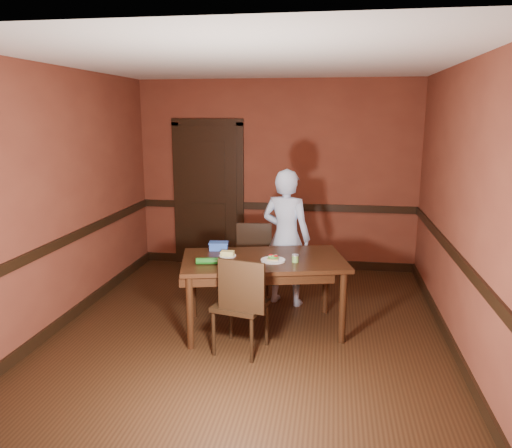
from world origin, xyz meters
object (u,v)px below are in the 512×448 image
(dining_table, at_px, (263,294))
(chair_far, at_px, (251,264))
(person, at_px, (286,238))
(sandwich_plate, at_px, (273,259))
(cheese_saucer, at_px, (228,254))
(chair_near, at_px, (240,303))
(food_tub, at_px, (219,246))
(sauce_jar, at_px, (295,258))

(dining_table, bearing_deg, chair_far, 95.19)
(chair_far, xyz_separation_m, person, (0.42, 0.00, 0.34))
(sandwich_plate, xyz_separation_m, cheese_saucer, (-0.49, 0.10, 0.00))
(person, distance_m, cheese_saucer, 0.93)
(chair_near, bearing_deg, food_tub, -50.35)
(sandwich_plate, relative_size, sauce_jar, 3.13)
(dining_table, distance_m, cheese_saucer, 0.56)
(chair_far, distance_m, sauce_jar, 1.11)
(chair_far, distance_m, sandwich_plate, 1.00)
(dining_table, bearing_deg, cheese_saucer, 163.76)
(food_tub, bearing_deg, sauce_jar, -29.37)
(sandwich_plate, relative_size, cheese_saucer, 1.39)
(sauce_jar, bearing_deg, chair_far, 124.49)
(chair_far, relative_size, food_tub, 4.11)
(chair_far, distance_m, cheese_saucer, 0.84)
(person, xyz_separation_m, food_tub, (-0.68, -0.53, 0.01))
(chair_far, distance_m, person, 0.54)
(sandwich_plate, height_order, food_tub, food_tub)
(cheese_saucer, bearing_deg, sauce_jar, -8.40)
(dining_table, distance_m, food_tub, 0.72)
(person, xyz_separation_m, sandwich_plate, (-0.05, -0.86, -0.01))
(chair_far, height_order, chair_near, chair_near)
(dining_table, distance_m, chair_far, 0.83)
(sandwich_plate, bearing_deg, sauce_jar, -1.70)
(person, bearing_deg, chair_far, 16.00)
(chair_far, distance_m, food_tub, 0.69)
(chair_near, bearing_deg, sandwich_plate, -107.28)
(sandwich_plate, relative_size, food_tub, 1.10)
(dining_table, relative_size, sandwich_plate, 6.67)
(person, xyz_separation_m, cheese_saucer, (-0.54, -0.76, -0.01))
(chair_far, height_order, food_tub, chair_far)
(sauce_jar, distance_m, cheese_saucer, 0.72)
(chair_near, relative_size, person, 0.59)
(dining_table, relative_size, sauce_jar, 20.83)
(person, bearing_deg, sandwich_plate, 102.71)
(dining_table, bearing_deg, sauce_jar, -28.45)
(chair_far, bearing_deg, chair_near, -88.45)
(chair_near, bearing_deg, chair_far, -71.60)
(sauce_jar, xyz_separation_m, food_tub, (-0.86, 0.33, 0.00))
(person, xyz_separation_m, sauce_jar, (0.18, -0.87, 0.01))
(sauce_jar, bearing_deg, cheese_saucer, 171.60)
(dining_table, height_order, food_tub, food_tub)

